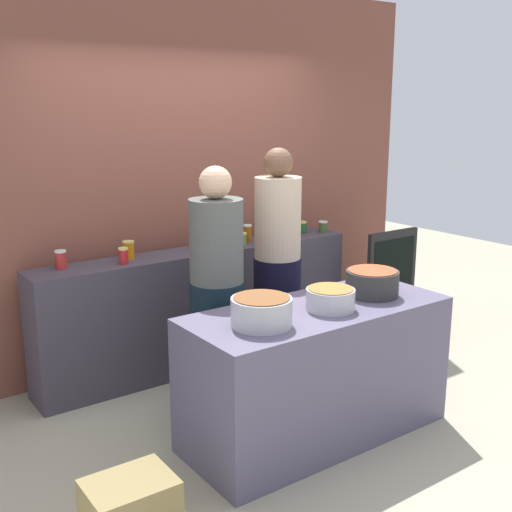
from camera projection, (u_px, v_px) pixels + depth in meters
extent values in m
plane|color=#A09A82|center=(286.00, 415.00, 4.34)|extent=(12.00, 12.00, 0.00)
cube|color=brown|center=(176.00, 176.00, 5.14)|extent=(4.80, 0.12, 3.00)
cube|color=#3E3743|center=(201.00, 308.00, 5.10)|extent=(2.70, 0.36, 0.95)
cube|color=#554F69|center=(316.00, 372.00, 4.01)|extent=(1.70, 0.70, 0.85)
cylinder|color=red|center=(61.00, 261.00, 4.41)|extent=(0.07, 0.07, 0.12)
cylinder|color=silver|center=(60.00, 251.00, 4.39)|extent=(0.08, 0.08, 0.01)
cylinder|color=red|center=(123.00, 257.00, 4.55)|extent=(0.07, 0.07, 0.10)
cylinder|color=#D6C666|center=(123.00, 249.00, 4.53)|extent=(0.07, 0.07, 0.01)
cylinder|color=#CB720B|center=(129.00, 251.00, 4.70)|extent=(0.08, 0.08, 0.12)
cylinder|color=#D6C666|center=(128.00, 242.00, 4.68)|extent=(0.09, 0.09, 0.01)
cylinder|color=#235E39|center=(217.00, 241.00, 5.09)|extent=(0.08, 0.08, 0.10)
cylinder|color=silver|center=(217.00, 234.00, 5.07)|extent=(0.09, 0.09, 0.02)
cylinder|color=olive|center=(241.00, 239.00, 5.17)|extent=(0.08, 0.08, 0.09)
cylinder|color=#D6C666|center=(241.00, 233.00, 5.16)|extent=(0.09, 0.09, 0.01)
cylinder|color=#964B0D|center=(248.00, 234.00, 5.27)|extent=(0.07, 0.07, 0.13)
cylinder|color=silver|center=(248.00, 226.00, 5.25)|extent=(0.07, 0.07, 0.01)
cylinder|color=gold|center=(292.00, 233.00, 5.42)|extent=(0.08, 0.08, 0.09)
cylinder|color=silver|center=(292.00, 226.00, 5.41)|extent=(0.09, 0.09, 0.01)
cylinder|color=brown|center=(296.00, 230.00, 5.55)|extent=(0.08, 0.08, 0.09)
cylinder|color=#D6C666|center=(296.00, 224.00, 5.54)|extent=(0.09, 0.09, 0.01)
cylinder|color=#205D22|center=(302.00, 228.00, 5.64)|extent=(0.07, 0.07, 0.09)
cylinder|color=#D6C666|center=(302.00, 222.00, 5.62)|extent=(0.08, 0.08, 0.01)
cylinder|color=#3A512A|center=(323.00, 227.00, 5.65)|extent=(0.07, 0.07, 0.09)
cylinder|color=silver|center=(323.00, 222.00, 5.64)|extent=(0.08, 0.08, 0.01)
cylinder|color=#B7B7BC|center=(262.00, 312.00, 3.57)|extent=(0.35, 0.35, 0.16)
cylinder|color=brown|center=(262.00, 297.00, 3.56)|extent=(0.32, 0.32, 0.00)
cylinder|color=#B7B7BC|center=(330.00, 299.00, 3.86)|extent=(0.30, 0.30, 0.13)
cylinder|color=#B66831|center=(331.00, 288.00, 3.84)|extent=(0.27, 0.27, 0.00)
cylinder|color=#2D2D2D|center=(372.00, 283.00, 4.14)|extent=(0.34, 0.34, 0.16)
cylinder|color=#964629|center=(373.00, 270.00, 4.12)|extent=(0.32, 0.32, 0.00)
cylinder|color=black|center=(218.00, 345.00, 4.37)|extent=(0.37, 0.37, 0.91)
cylinder|color=#50534E|center=(216.00, 241.00, 4.20)|extent=(0.36, 0.36, 0.56)
sphere|color=#D8A884|center=(215.00, 182.00, 4.11)|extent=(0.22, 0.22, 0.22)
cylinder|color=black|center=(277.00, 320.00, 4.79)|extent=(0.35, 0.35, 0.97)
cylinder|color=#C8B092|center=(278.00, 218.00, 4.61)|extent=(0.34, 0.34, 0.59)
sphere|color=brown|center=(278.00, 162.00, 4.51)|extent=(0.21, 0.21, 0.21)
cube|color=olive|center=(130.00, 503.00, 3.20)|extent=(0.44, 0.34, 0.24)
cube|color=black|center=(391.00, 286.00, 5.61)|extent=(0.57, 0.04, 1.00)
cube|color=black|center=(393.00, 282.00, 5.58)|extent=(0.49, 0.01, 0.76)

